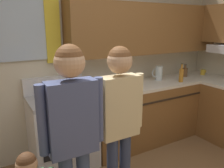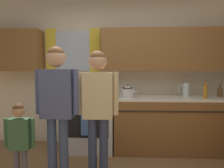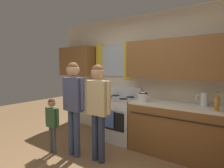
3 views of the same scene
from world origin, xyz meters
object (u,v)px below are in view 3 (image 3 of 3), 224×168
at_px(adult_holding_child, 73,98).
at_px(small_child, 52,119).
at_px(bottle_oil_amber, 217,104).
at_px(stove_oven, 119,118).
at_px(water_pitcher, 204,99).
at_px(adult_in_plaid, 98,101).
at_px(stovetop_kettle, 143,96).

distance_m(adult_holding_child, small_child, 0.56).
xyz_separation_m(bottle_oil_amber, adult_holding_child, (-2.03, -0.86, 0.00)).
bearing_deg(stove_oven, water_pitcher, 2.58).
xyz_separation_m(water_pitcher, small_child, (-2.18, -1.30, -0.39)).
distance_m(bottle_oil_amber, adult_in_plaid, 1.75).
height_order(stove_oven, water_pitcher, water_pitcher).
distance_m(stove_oven, water_pitcher, 1.68).
relative_size(stove_oven, water_pitcher, 5.00).
bearing_deg(stove_oven, small_child, -115.93).
distance_m(stove_oven, adult_in_plaid, 1.12).
bearing_deg(adult_holding_child, bottle_oil_amber, 23.05).
height_order(stove_oven, adult_in_plaid, adult_in_plaid).
distance_m(water_pitcher, small_child, 2.57).
xyz_separation_m(water_pitcher, adult_holding_child, (-1.82, -1.13, 0.00)).
relative_size(stove_oven, bottle_oil_amber, 3.85).
height_order(stovetop_kettle, adult_in_plaid, adult_in_plaid).
bearing_deg(stove_oven, adult_holding_child, -102.43).
xyz_separation_m(water_pitcher, adult_in_plaid, (-1.35, -1.04, -0.02)).
xyz_separation_m(adult_holding_child, adult_in_plaid, (0.46, 0.09, -0.03)).
distance_m(stovetop_kettle, small_child, 1.67).
height_order(bottle_oil_amber, small_child, bottle_oil_amber).
relative_size(bottle_oil_amber, water_pitcher, 1.30).
xyz_separation_m(stove_oven, stovetop_kettle, (0.61, -0.14, 0.53)).
bearing_deg(bottle_oil_amber, adult_holding_child, -156.95).
xyz_separation_m(bottle_oil_amber, water_pitcher, (-0.21, 0.26, 0.00)).
height_order(bottle_oil_amber, adult_in_plaid, adult_in_plaid).
bearing_deg(stovetop_kettle, adult_in_plaid, -114.97).
distance_m(stove_oven, stovetop_kettle, 0.82).
height_order(adult_holding_child, adult_in_plaid, adult_holding_child).
relative_size(stovetop_kettle, water_pitcher, 1.24).
relative_size(stove_oven, stovetop_kettle, 4.02).
bearing_deg(adult_in_plaid, stove_oven, 103.37).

